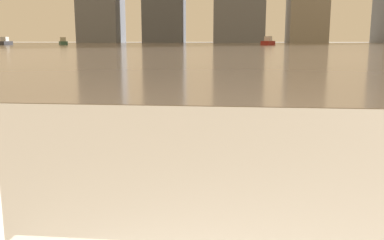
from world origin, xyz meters
TOP-DOWN VIEW (x-y plane):
  - harbor_water at (0.00, 62.00)m, footprint 180.00×110.00m
  - harbor_boat_0 at (5.75, 76.98)m, footprint 2.78×4.24m
  - harbor_boat_1 at (-31.12, 76.11)m, footprint 2.79×3.79m
  - harbor_boat_2 at (-40.24, 72.50)m, footprint 1.67×3.87m

SIDE VIEW (x-z plane):
  - harbor_water at x=0.00m, z-range 0.00..0.01m
  - harbor_boat_1 at x=-31.12m, z-range -0.19..1.17m
  - harbor_boat_2 at x=-40.24m, z-range -0.20..1.21m
  - harbor_boat_0 at x=5.75m, z-range -0.21..1.29m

